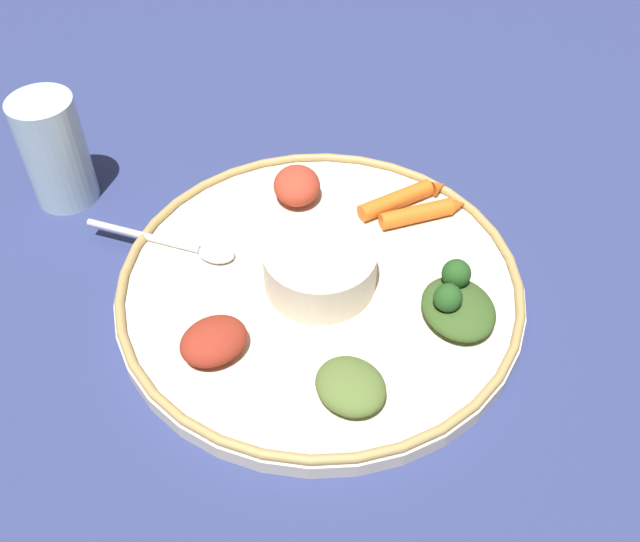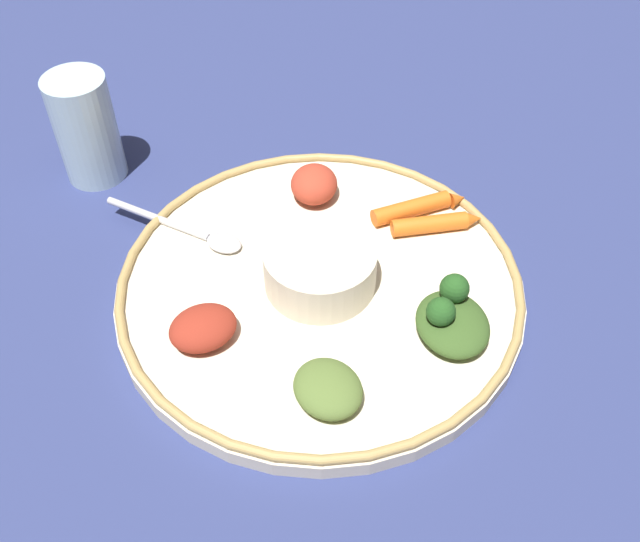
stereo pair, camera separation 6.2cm
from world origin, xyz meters
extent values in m
plane|color=navy|center=(0.00, 0.00, 0.00)|extent=(2.40, 2.40, 0.00)
cylinder|color=beige|center=(0.00, 0.00, 0.01)|extent=(0.35, 0.35, 0.02)
torus|color=tan|center=(0.00, 0.00, 0.02)|extent=(0.35, 0.35, 0.01)
cylinder|color=beige|center=(0.00, 0.00, 0.03)|extent=(0.10, 0.10, 0.04)
cylinder|color=maroon|center=(0.00, 0.00, 0.05)|extent=(0.09, 0.09, 0.01)
ellipsoid|color=silver|center=(0.03, -0.09, 0.02)|extent=(0.03, 0.04, 0.01)
cylinder|color=silver|center=(0.05, -0.16, 0.02)|extent=(0.04, 0.11, 0.01)
ellipsoid|color=#385623|center=(-0.04, 0.12, 0.03)|extent=(0.09, 0.09, 0.02)
sphere|color=#23511E|center=(-0.05, 0.10, 0.04)|extent=(0.02, 0.02, 0.02)
sphere|color=#23511E|center=(-0.03, 0.11, 0.04)|extent=(0.02, 0.02, 0.02)
cylinder|color=orange|center=(-0.12, 0.03, 0.02)|extent=(0.07, 0.05, 0.02)
cone|color=orange|center=(-0.15, 0.05, 0.02)|extent=(0.02, 0.02, 0.01)
cylinder|color=orange|center=(-0.12, 0.00, 0.02)|extent=(0.08, 0.05, 0.02)
cone|color=orange|center=(-0.16, 0.02, 0.02)|extent=(0.02, 0.02, 0.01)
ellipsoid|color=maroon|center=(0.11, -0.02, 0.03)|extent=(0.07, 0.06, 0.03)
ellipsoid|color=#567033|center=(0.08, 0.09, 0.03)|extent=(0.06, 0.07, 0.02)
ellipsoid|color=#B73D28|center=(-0.08, -0.08, 0.03)|extent=(0.07, 0.07, 0.03)
cylinder|color=silver|center=(0.04, -0.28, 0.06)|extent=(0.06, 0.06, 0.11)
cylinder|color=tan|center=(0.04, -0.28, 0.02)|extent=(0.05, 0.05, 0.04)
camera|label=1|loc=(0.34, 0.25, 0.48)|focal=40.53mm
camera|label=2|loc=(0.30, 0.30, 0.48)|focal=40.53mm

